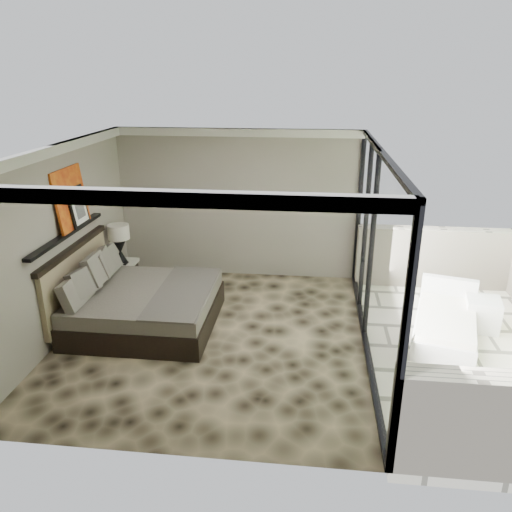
# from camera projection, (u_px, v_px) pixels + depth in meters

# --- Properties ---
(floor) EXTENTS (5.00, 5.00, 0.00)m
(floor) POSITION_uv_depth(u_px,v_px,m) (214.00, 336.00, 7.52)
(floor) COLOR black
(floor) RESTS_ON ground
(ceiling) EXTENTS (4.50, 5.00, 0.02)m
(ceiling) POSITION_uv_depth(u_px,v_px,m) (208.00, 149.00, 6.55)
(ceiling) COLOR silver
(ceiling) RESTS_ON back_wall
(back_wall) EXTENTS (4.50, 0.02, 2.80)m
(back_wall) POSITION_uv_depth(u_px,v_px,m) (238.00, 205.00, 9.35)
(back_wall) COLOR gray
(back_wall) RESTS_ON floor
(left_wall) EXTENTS (0.02, 5.00, 2.80)m
(left_wall) POSITION_uv_depth(u_px,v_px,m) (61.00, 243.00, 7.27)
(left_wall) COLOR gray
(left_wall) RESTS_ON floor
(glass_wall) EXTENTS (0.08, 5.00, 2.80)m
(glass_wall) POSITION_uv_depth(u_px,v_px,m) (374.00, 255.00, 6.80)
(glass_wall) COLOR white
(glass_wall) RESTS_ON floor
(terrace_slab) EXTENTS (3.00, 5.00, 0.12)m
(terrace_slab) POSITION_uv_depth(u_px,v_px,m) (472.00, 354.00, 7.15)
(terrace_slab) COLOR beige
(terrace_slab) RESTS_ON ground
(picture_ledge) EXTENTS (0.12, 2.20, 0.05)m
(picture_ledge) POSITION_uv_depth(u_px,v_px,m) (67.00, 234.00, 7.32)
(picture_ledge) COLOR black
(picture_ledge) RESTS_ON left_wall
(bed) EXTENTS (2.18, 2.11, 1.20)m
(bed) POSITION_uv_depth(u_px,v_px,m) (139.00, 304.00, 7.76)
(bed) COLOR black
(bed) RESTS_ON floor
(nightstand) EXTENTS (0.63, 0.63, 0.49)m
(nightstand) POSITION_uv_depth(u_px,v_px,m) (123.00, 276.00, 9.10)
(nightstand) COLOR black
(nightstand) RESTS_ON floor
(table_lamp) EXTENTS (0.38, 0.38, 0.70)m
(table_lamp) POSITION_uv_depth(u_px,v_px,m) (119.00, 238.00, 8.85)
(table_lamp) COLOR black
(table_lamp) RESTS_ON nightstand
(abstract_canvas) EXTENTS (0.13, 0.90, 0.90)m
(abstract_canvas) POSITION_uv_depth(u_px,v_px,m) (71.00, 198.00, 7.43)
(abstract_canvas) COLOR #B1440F
(abstract_canvas) RESTS_ON picture_ledge
(framed_print) EXTENTS (0.11, 0.50, 0.60)m
(framed_print) POSITION_uv_depth(u_px,v_px,m) (78.00, 207.00, 7.55)
(framed_print) COLOR black
(framed_print) RESTS_ON picture_ledge
(ottoman) EXTENTS (0.58, 0.58, 0.49)m
(ottoman) POSITION_uv_depth(u_px,v_px,m) (482.00, 314.00, 7.67)
(ottoman) COLOR silver
(ottoman) RESTS_ON terrace_slab
(lounger) EXTENTS (1.26, 1.86, 0.67)m
(lounger) POSITION_uv_depth(u_px,v_px,m) (445.00, 324.00, 7.45)
(lounger) COLOR silver
(lounger) RESTS_ON terrace_slab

